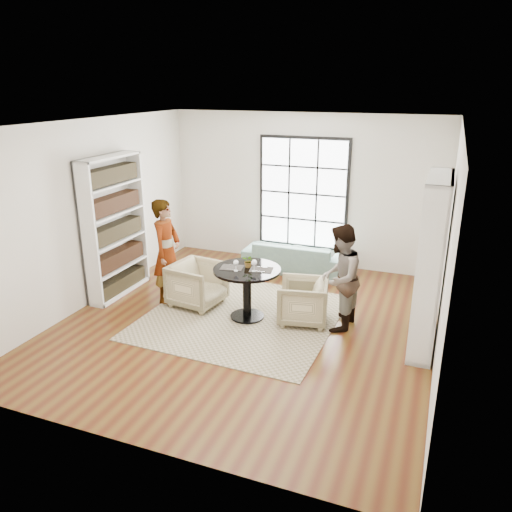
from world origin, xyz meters
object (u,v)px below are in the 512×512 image
at_px(armchair_left, 197,284).
at_px(flower_centerpiece, 249,261).
at_px(person_right, 340,278).
at_px(wine_glass_left, 236,263).
at_px(person_left, 167,251).
at_px(pedestal_table, 247,283).
at_px(armchair_right, 303,301).
at_px(wine_glass_right, 254,263).
at_px(sofa, 295,256).

relative_size(armchair_left, flower_centerpiece, 3.88).
xyz_separation_m(person_right, wine_glass_left, (-1.51, -0.34, 0.15)).
xyz_separation_m(person_left, person_right, (2.90, 0.02, -0.07)).
xyz_separation_m(person_left, wine_glass_left, (1.39, -0.32, 0.08)).
xyz_separation_m(person_left, flower_centerpiece, (1.51, -0.10, 0.06)).
xyz_separation_m(armchair_left, person_left, (-0.55, 0.00, 0.51)).
bearing_deg(armchair_left, person_right, -81.51).
bearing_deg(person_left, pedestal_table, -99.44).
distance_m(armchair_right, wine_glass_left, 1.19).
bearing_deg(armchair_right, wine_glass_left, -81.86).
xyz_separation_m(wine_glass_left, wine_glass_right, (0.26, 0.08, 0.01)).
relative_size(sofa, armchair_left, 2.47).
bearing_deg(wine_glass_left, sofa, 85.19).
bearing_deg(person_right, flower_centerpiece, -80.67).
bearing_deg(sofa, person_left, 52.82).
height_order(armchair_right, wine_glass_left, wine_glass_left).
xyz_separation_m(pedestal_table, wine_glass_left, (-0.12, -0.15, 0.36)).
bearing_deg(flower_centerpiece, wine_glass_left, -119.28).
relative_size(armchair_right, wine_glass_right, 3.93).
height_order(wine_glass_left, wine_glass_right, wine_glass_right).
bearing_deg(armchair_right, person_left, -100.67).
xyz_separation_m(pedestal_table, person_left, (-1.50, 0.16, 0.28)).
bearing_deg(armchair_left, pedestal_table, -91.77).
bearing_deg(sofa, person_right, 121.36).
distance_m(wine_glass_left, flower_centerpiece, 0.25).
height_order(wine_glass_right, flower_centerpiece, flower_centerpiece).
xyz_separation_m(person_right, flower_centerpiece, (-1.39, -0.12, 0.13)).
relative_size(person_left, person_right, 1.09).
bearing_deg(person_right, wine_glass_left, -73.10).
height_order(armchair_left, wine_glass_right, wine_glass_right).
height_order(armchair_left, person_right, person_right).
distance_m(armchair_left, flower_centerpiece, 1.12).
distance_m(person_right, wine_glass_left, 1.56).
bearing_deg(pedestal_table, person_left, 173.84).
bearing_deg(armchair_left, armchair_right, -81.32).
bearing_deg(pedestal_table, sofa, 87.80).
height_order(person_right, wine_glass_left, person_right).
bearing_deg(wine_glass_left, person_right, 12.65).
xyz_separation_m(sofa, person_right, (1.31, -2.11, 0.51)).
relative_size(wine_glass_left, wine_glass_right, 0.92).
distance_m(person_right, flower_centerpiece, 1.40).
xyz_separation_m(sofa, person_left, (-1.59, -2.13, 0.59)).
relative_size(pedestal_table, person_right, 0.65).
height_order(sofa, person_right, person_right).
bearing_deg(armchair_left, sofa, -18.15).
distance_m(pedestal_table, armchair_left, 1.00).
relative_size(pedestal_table, person_left, 0.59).
height_order(person_left, wine_glass_right, person_left).
xyz_separation_m(wine_glass_right, flower_centerpiece, (-0.14, 0.14, -0.03)).
height_order(pedestal_table, armchair_left, pedestal_table).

